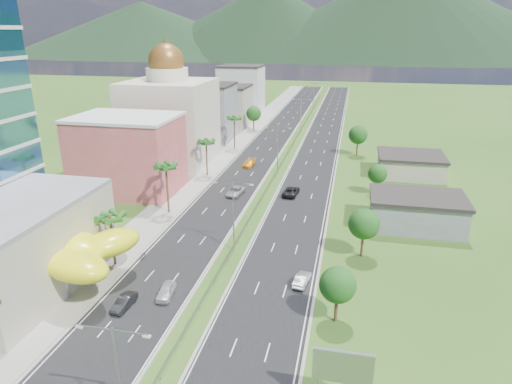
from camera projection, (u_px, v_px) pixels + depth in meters
The scene contains 36 objects.
ground at pixel (215, 283), 60.44m from camera, with size 500.00×500.00×0.00m, color #2D5119.
road_left at pixel (275, 135), 144.73m from camera, with size 11.00×260.00×0.04m, color black.
road_right at pixel (322, 137), 141.79m from camera, with size 11.00×260.00×0.04m, color black.
sidewalk_left at pixel (246, 133), 146.58m from camera, with size 7.00×260.00×0.12m, color gray.
median_guardrail at pixel (290, 148), 126.48m from camera, with size 0.10×216.06×0.76m.
streetlight_median_a at pixel (118, 374), 35.15m from camera, with size 6.04×0.25×11.00m.
streetlight_median_b at pixel (233, 209), 67.36m from camera, with size 6.04×0.25×11.00m.
streetlight_median_c at pixel (278, 145), 104.17m from camera, with size 6.04×0.25×11.00m.
streetlight_median_d at pixel (301, 112), 145.58m from camera, with size 6.04×0.25×11.00m.
streetlight_median_e at pixel (314, 93), 187.00m from camera, with size 6.04×0.25×11.00m.
lime_canopy at pixel (57, 249), 58.99m from camera, with size 18.00×15.00×7.40m.
pink_shophouse at pixel (128, 155), 92.85m from camera, with size 20.00×15.00×15.00m, color #C24F53.
domed_building at pixel (170, 116), 112.71m from camera, with size 20.00×20.00×28.70m.
midrise_grey at pixel (206, 113), 136.66m from camera, with size 16.00×15.00×16.00m, color slate.
midrise_beige at pixel (225, 106), 157.41m from camera, with size 16.00×15.00×13.00m, color #B8AF97.
midrise_white at pixel (241, 91), 177.73m from camera, with size 16.00×15.00×18.00m, color silver.
billboard at pixel (343, 369), 39.04m from camera, with size 5.20×0.35×6.20m.
shed_near at pixel (416, 213), 77.10m from camera, with size 15.00×10.00×5.00m, color slate.
shed_far at pixel (410, 166), 104.42m from camera, with size 14.00×12.00×4.40m, color #B8AF97.
palm_tree_b at pixel (110, 219), 62.93m from camera, with size 3.60×3.60×8.10m.
palm_tree_c at pixel (166, 168), 80.85m from camera, with size 3.60×3.60×9.60m.
palm_tree_d at pixel (206, 143), 102.34m from camera, with size 3.60×3.60×8.60m.
palm_tree_e at pixel (234, 119), 125.09m from camera, with size 3.60×3.60×9.40m.
leafy_tree_lfar at pixel (254, 114), 149.02m from camera, with size 4.90×4.90×8.05m.
leafy_tree_ra at pixel (338, 285), 51.08m from camera, with size 4.20×4.20×6.90m.
leafy_tree_rb at pixel (364, 224), 66.00m from camera, with size 4.55×4.55×7.47m.
leafy_tree_rc at pixel (378, 174), 91.45m from camera, with size 3.85×3.85×6.33m.
leafy_tree_rd at pixel (358, 135), 119.44m from camera, with size 4.90×4.90×8.05m.
mountain_ridge at pixel (401, 62), 462.79m from camera, with size 860.00×140.00×90.00m, color black, non-canonical shape.
car_white_near_left at pixel (166, 291), 57.25m from camera, with size 1.75×4.34×1.48m, color silver.
car_dark_left at pixel (124, 302), 55.00m from camera, with size 1.48×4.24×1.40m, color black.
car_silver_mid_left at pixel (236, 191), 92.11m from camera, with size 2.59×5.61×1.56m, color #A1A4A8.
car_yellow_far_left at pixel (249, 163), 111.43m from camera, with size 2.20×5.41×1.57m, color orange.
car_silver_right at pixel (302, 279), 60.04m from camera, with size 1.50×4.31×1.42m, color #B1B5BA.
car_dark_far_right at pixel (291, 191), 92.16m from camera, with size 2.71×5.88×1.64m, color black.
motorcycle at pixel (143, 254), 66.76m from camera, with size 0.60×1.97×1.26m, color black.
Camera 1 is at (16.32, -50.47, 31.89)m, focal length 32.00 mm.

